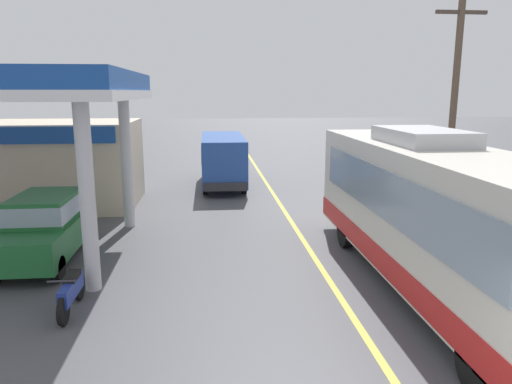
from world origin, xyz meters
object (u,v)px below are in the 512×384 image
Objects in this scene: car_at_pump at (45,224)px; motorcycle_parked_forecourt at (71,291)px; coach_bus_main at (436,219)px; minibus_opposing_lane at (223,156)px; pedestrian_near_pump at (0,225)px.

car_at_pump reaches higher than motorcycle_parked_forecourt.
coach_bus_main reaches higher than car_at_pump.
car_at_pump is 0.69× the size of minibus_opposing_lane.
car_at_pump is 1.38m from pedestrian_near_pump.
pedestrian_near_pump reaches higher than motorcycle_parked_forecourt.
car_at_pump is at bearing 162.76° from coach_bus_main.
car_at_pump is 11.44m from minibus_opposing_lane.
car_at_pump is at bearing -15.18° from pedestrian_near_pump.
motorcycle_parked_forecourt is at bearing -52.08° from pedestrian_near_pump.
car_at_pump reaches higher than pedestrian_near_pump.
car_at_pump is at bearing 114.88° from motorcycle_parked_forecourt.
coach_bus_main is at bearing -16.99° from pedestrian_near_pump.
pedestrian_near_pump is at bearing 127.92° from motorcycle_parked_forecourt.
minibus_opposing_lane is 3.41× the size of motorcycle_parked_forecourt.
minibus_opposing_lane is 3.69× the size of pedestrian_near_pump.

